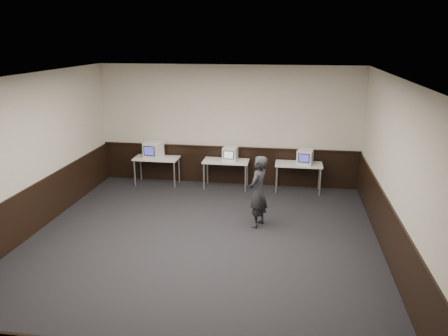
% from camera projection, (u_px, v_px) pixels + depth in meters
% --- Properties ---
extents(floor, '(8.00, 8.00, 0.00)m').
position_uv_depth(floor, '(198.00, 249.00, 8.32)').
color(floor, black).
rests_on(floor, ground).
extents(ceiling, '(8.00, 8.00, 0.00)m').
position_uv_depth(ceiling, '(195.00, 79.00, 7.40)').
color(ceiling, white).
rests_on(ceiling, back_wall).
extents(back_wall, '(7.00, 0.00, 7.00)m').
position_uv_depth(back_wall, '(228.00, 126.00, 11.64)').
color(back_wall, beige).
rests_on(back_wall, ground).
extents(front_wall, '(7.00, 0.00, 7.00)m').
position_uv_depth(front_wall, '(105.00, 292.00, 4.08)').
color(front_wall, beige).
rests_on(front_wall, ground).
extents(left_wall, '(0.00, 8.00, 8.00)m').
position_uv_depth(left_wall, '(18.00, 161.00, 8.37)').
color(left_wall, beige).
rests_on(left_wall, ground).
extents(right_wall, '(0.00, 8.00, 8.00)m').
position_uv_depth(right_wall, '(400.00, 178.00, 7.35)').
color(right_wall, beige).
rests_on(right_wall, ground).
extents(wainscot_back, '(6.98, 0.04, 1.00)m').
position_uv_depth(wainscot_back, '(228.00, 165.00, 11.94)').
color(wainscot_back, black).
rests_on(wainscot_back, back_wall).
extents(wainscot_left, '(0.04, 7.98, 1.00)m').
position_uv_depth(wainscot_left, '(27.00, 214.00, 8.69)').
color(wainscot_left, black).
rests_on(wainscot_left, left_wall).
extents(wainscot_right, '(0.04, 7.98, 1.00)m').
position_uv_depth(wainscot_right, '(391.00, 237.00, 7.67)').
color(wainscot_right, black).
rests_on(wainscot_right, right_wall).
extents(wainscot_rail, '(6.98, 0.06, 0.04)m').
position_uv_depth(wainscot_rail, '(228.00, 147.00, 11.77)').
color(wainscot_rail, black).
rests_on(wainscot_rail, wainscot_back).
extents(desk_left, '(1.20, 0.60, 0.75)m').
position_uv_depth(desk_left, '(157.00, 160.00, 11.81)').
color(desk_left, white).
rests_on(desk_left, ground).
extents(desk_center, '(1.20, 0.60, 0.75)m').
position_uv_depth(desk_center, '(226.00, 163.00, 11.53)').
color(desk_center, white).
rests_on(desk_center, ground).
extents(desk_right, '(1.20, 0.60, 0.75)m').
position_uv_depth(desk_right, '(299.00, 166.00, 11.25)').
color(desk_right, white).
rests_on(desk_right, ground).
extents(emac_left, '(0.51, 0.53, 0.43)m').
position_uv_depth(emac_left, '(153.00, 150.00, 11.72)').
color(emac_left, white).
rests_on(emac_left, desk_left).
extents(emac_center, '(0.39, 0.42, 0.36)m').
position_uv_depth(emac_center, '(230.00, 154.00, 11.46)').
color(emac_center, white).
rests_on(emac_center, desk_center).
extents(emac_right, '(0.45, 0.46, 0.38)m').
position_uv_depth(emac_right, '(305.00, 157.00, 11.12)').
color(emac_right, white).
rests_on(emac_right, desk_right).
extents(person, '(0.55, 0.66, 1.54)m').
position_uv_depth(person, '(258.00, 192.00, 9.14)').
color(person, '#26262B').
rests_on(person, ground).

